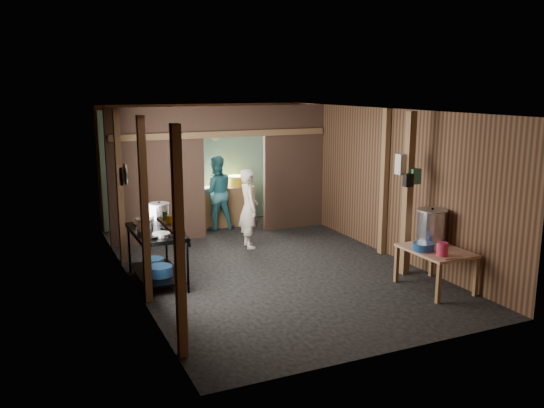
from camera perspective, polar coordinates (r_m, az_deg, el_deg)
name	(u,v)px	position (r m, az deg, el deg)	size (l,w,h in m)	color
floor	(267,265)	(9.62, -0.49, -6.20)	(4.50, 7.00, 0.00)	black
ceiling	(267,110)	(9.15, -0.52, 9.47)	(4.50, 7.00, 0.00)	#43403C
wall_back	(203,164)	(12.54, -6.96, 4.07)	(4.50, 0.00, 2.60)	brown
wall_front	(395,243)	(6.33, 12.36, -3.84)	(4.50, 0.00, 2.60)	brown
wall_left	(129,201)	(8.66, -14.27, 0.29)	(0.00, 7.00, 2.60)	brown
wall_right	(381,181)	(10.39, 10.94, 2.33)	(0.00, 7.00, 2.60)	brown
partition_left	(157,176)	(10.96, -11.55, 2.79)	(1.85, 0.10, 2.60)	#443124
partition_right	(293,167)	(11.92, 2.18, 3.75)	(1.35, 0.10, 2.60)	#443124
partition_header	(234,121)	(11.30, -3.87, 8.38)	(1.30, 0.10, 0.60)	#443124
turquoise_panel	(204,166)	(12.49, -6.87, 3.81)	(4.40, 0.06, 2.50)	#6B9B96
back_counter	(225,206)	(12.27, -4.75, -0.21)	(1.20, 0.50, 0.85)	#806447
wall_clock	(215,136)	(12.46, -5.79, 6.82)	(0.20, 0.20, 0.03)	silver
post_left_a	(179,244)	(6.20, -9.36, -4.06)	(0.10, 0.12, 2.60)	#806447
post_left_b	(145,211)	(7.90, -12.75, -0.73)	(0.10, 0.12, 2.60)	#806447
post_left_c	(120,188)	(9.83, -15.11, 1.60)	(0.10, 0.12, 2.60)	#806447
post_right	(384,183)	(10.19, 11.26, 2.13)	(0.10, 0.12, 2.60)	#806447
post_free	(408,195)	(9.13, 13.55, 0.91)	(0.12, 0.12, 2.60)	#806447
cross_beam	(223,134)	(11.18, -4.98, 7.04)	(4.40, 0.12, 0.12)	#806447
pan_lid_big	(125,174)	(8.99, -14.59, 2.96)	(0.34, 0.34, 0.03)	#989898
pan_lid_small	(121,177)	(9.40, -14.97, 2.69)	(0.30, 0.30, 0.03)	black
wall_shelf	(170,225)	(6.65, -10.26, -2.10)	(0.14, 0.80, 0.03)	#806447
jar_white	(175,224)	(6.40, -9.73, -2.04)	(0.07, 0.07, 0.10)	silver
jar_yellow	(170,220)	(6.63, -10.28, -1.56)	(0.08, 0.08, 0.10)	gold
jar_green	(165,216)	(6.84, -10.73, -1.17)	(0.06, 0.06, 0.10)	#358558
bag_white	(403,164)	(9.09, 13.14, 3.95)	(0.22, 0.15, 0.32)	silver
bag_green	(415,176)	(9.08, 14.22, 2.74)	(0.16, 0.12, 0.24)	#358558
bag_black	(408,180)	(8.98, 13.58, 2.35)	(0.14, 0.10, 0.20)	black
gas_range	(157,256)	(8.87, -11.54, -5.20)	(0.72, 1.41, 0.83)	black
prep_table	(435,269)	(8.79, 16.14, -6.34)	(0.75, 1.04, 0.61)	tan
stove_pot_large	(159,213)	(9.21, -11.31, -0.93)	(0.33, 0.33, 0.34)	silver
stove_pot_med	(145,226)	(8.67, -12.72, -2.17)	(0.26, 0.26, 0.22)	silver
stove_saucepan	(139,222)	(9.11, -13.29, -1.77)	(0.17, 0.17, 0.11)	silver
frying_pan	(161,234)	(8.41, -11.10, -3.03)	(0.27, 0.49, 0.06)	#989898
blue_tub_front	(160,271)	(8.76, -11.23, -6.64)	(0.37, 0.37, 0.15)	navy
blue_tub_back	(153,262)	(9.21, -11.91, -5.80)	(0.33, 0.33, 0.13)	navy
stock_pot	(431,227)	(9.00, 15.81, -2.22)	(0.47, 0.47, 0.54)	silver
wash_basin	(423,247)	(8.58, 15.04, -4.18)	(0.31, 0.31, 0.12)	navy
pink_bucket	(442,249)	(8.39, 16.82, -4.38)	(0.16, 0.16, 0.19)	#CE2E52
knife	(455,259)	(8.29, 17.98, -5.30)	(0.30, 0.04, 0.01)	silver
yellow_tub	(237,181)	(12.26, -3.60, 2.34)	(0.39, 0.39, 0.22)	gold
red_cup	(213,184)	(12.09, -5.95, 1.98)	(0.12, 0.12, 0.14)	#982800
cook	(249,208)	(10.51, -2.37, -0.45)	(0.54, 0.36, 1.49)	#F1E4CD
worker_back	(216,193)	(11.87, -5.69, 1.14)	(0.76, 0.59, 1.57)	teal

